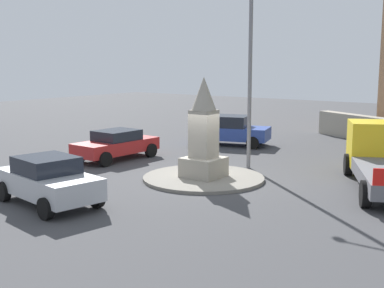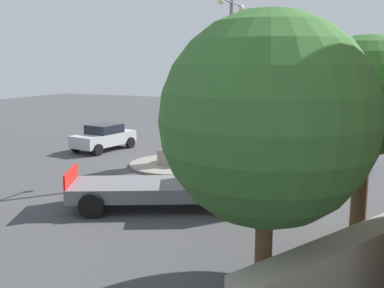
% 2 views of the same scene
% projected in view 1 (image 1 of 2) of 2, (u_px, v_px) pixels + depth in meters
% --- Properties ---
extents(ground_plane, '(80.00, 80.00, 0.00)m').
position_uv_depth(ground_plane, '(204.00, 180.00, 19.20)').
color(ground_plane, '#424244').
extents(traffic_island, '(4.57, 4.57, 0.12)m').
position_uv_depth(traffic_island, '(204.00, 178.00, 19.19)').
color(traffic_island, gray).
rests_on(traffic_island, ground).
extents(monument, '(1.38, 1.38, 3.74)m').
position_uv_depth(monument, '(204.00, 135.00, 18.93)').
color(monument, '#9E9687').
rests_on(monument, traffic_island).
extents(streetlamp, '(2.93, 0.28, 8.16)m').
position_uv_depth(streetlamp, '(250.00, 50.00, 20.55)').
color(streetlamp, slate).
rests_on(streetlamp, ground).
extents(car_blue_parked_right, '(4.37, 2.92, 1.58)m').
position_uv_depth(car_blue_parked_right, '(231.00, 130.00, 27.04)').
color(car_blue_parked_right, '#2D479E').
rests_on(car_blue_parked_right, ground).
extents(car_red_approaching, '(2.02, 4.09, 1.34)m').
position_uv_depth(car_red_approaching, '(116.00, 144.00, 23.05)').
color(car_red_approaching, '#B22323').
rests_on(car_red_approaching, ground).
extents(car_silver_passing, '(4.06, 2.43, 1.50)m').
position_uv_depth(car_silver_passing, '(48.00, 180.00, 15.76)').
color(car_silver_passing, '#B7BABF').
rests_on(car_silver_passing, ground).
extents(truck_yellow_waiting, '(4.64, 6.65, 2.13)m').
position_uv_depth(truck_yellow_waiting, '(383.00, 158.00, 18.29)').
color(truck_yellow_waiting, yellow).
rests_on(truck_yellow_waiting, ground).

